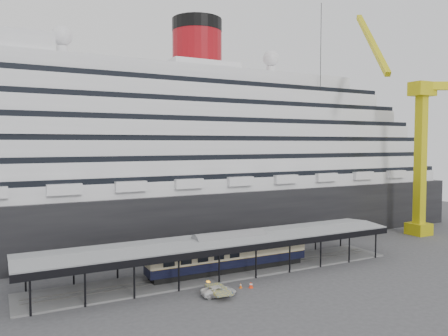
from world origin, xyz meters
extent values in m
plane|color=#3D3D3F|center=(0.00, 0.00, 0.00)|extent=(200.00, 200.00, 0.00)
cube|color=black|center=(0.00, 32.00, 5.00)|extent=(130.00, 30.00, 10.00)
cylinder|color=maroon|center=(8.00, 32.00, 37.40)|extent=(10.00, 10.00, 9.00)
cylinder|color=black|center=(8.00, 32.00, 42.65)|extent=(10.10, 10.10, 2.50)
sphere|color=silver|center=(-18.00, 32.00, 37.70)|extent=(3.60, 3.60, 3.60)
sphere|color=silver|center=(26.00, 32.00, 37.70)|extent=(3.60, 3.60, 3.60)
cube|color=slate|center=(0.00, 5.00, 0.12)|extent=(56.00, 8.00, 0.24)
cube|color=slate|center=(0.00, 4.28, 0.28)|extent=(54.00, 0.08, 0.10)
cube|color=slate|center=(0.00, 5.72, 0.28)|extent=(54.00, 0.08, 0.10)
cube|color=black|center=(0.00, 0.50, 4.45)|extent=(56.00, 0.18, 0.90)
cube|color=black|center=(0.00, 9.50, 4.45)|extent=(56.00, 0.18, 0.90)
cube|color=slate|center=(0.00, 5.00, 5.18)|extent=(56.00, 9.00, 0.24)
cube|color=gold|center=(48.00, 10.00, 1.20)|extent=(4.00, 4.00, 2.40)
cube|color=gold|center=(48.00, 10.00, 15.40)|extent=(1.80, 1.80, 26.00)
cube|color=gold|center=(48.00, 10.00, 29.80)|extent=(5.00, 3.20, 2.80)
cube|color=gold|center=(39.13, 15.12, 39.20)|extent=(11.42, 18.78, 16.80)
cube|color=gold|center=(51.03, 8.25, 30.40)|extent=(6.00, 4.39, 1.60)
cylinder|color=black|center=(30.26, 20.24, 23.60)|extent=(0.12, 0.12, 47.21)
imported|color=silver|center=(-4.97, -3.01, 0.61)|extent=(4.58, 2.50, 1.22)
cube|color=black|center=(0.87, 5.00, 0.63)|extent=(23.70, 2.95, 0.79)
cube|color=black|center=(0.87, 5.00, 1.65)|extent=(24.83, 3.41, 1.24)
cube|color=beige|center=(0.87, 5.00, 3.00)|extent=(24.83, 3.45, 1.47)
cube|color=black|center=(0.87, 5.00, 3.96)|extent=(24.83, 3.41, 0.45)
cube|color=orange|center=(-1.11, -1.77, 0.01)|extent=(0.46, 0.46, 0.03)
cone|color=orange|center=(-1.11, -1.77, 0.36)|extent=(0.39, 0.39, 0.68)
cylinder|color=white|center=(-1.11, -1.77, 0.43)|extent=(0.22, 0.22, 0.13)
cube|color=red|center=(0.18, -2.39, 0.02)|extent=(0.52, 0.52, 0.03)
cone|color=red|center=(0.18, -2.39, 0.40)|extent=(0.43, 0.43, 0.76)
cylinder|color=white|center=(0.18, -2.39, 0.47)|extent=(0.24, 0.24, 0.15)
cube|color=#F8310D|center=(0.04, -2.32, 0.02)|extent=(0.48, 0.48, 0.03)
cone|color=#F8310D|center=(0.04, -2.32, 0.43)|extent=(0.40, 0.40, 0.81)
cylinder|color=white|center=(0.04, -2.32, 0.51)|extent=(0.26, 0.26, 0.16)
camera|label=1|loc=(-28.99, -50.11, 18.83)|focal=35.00mm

